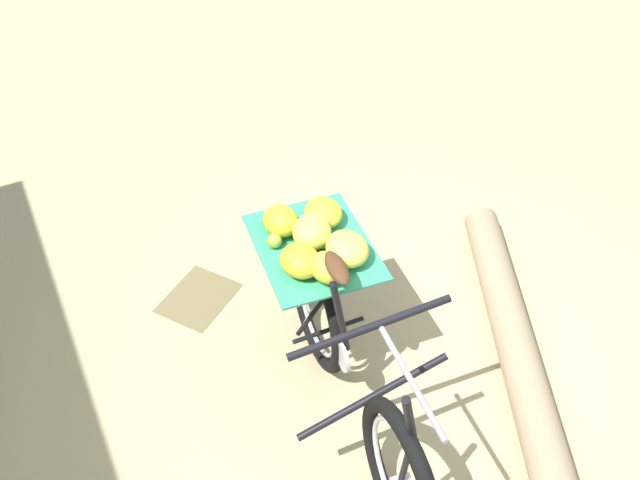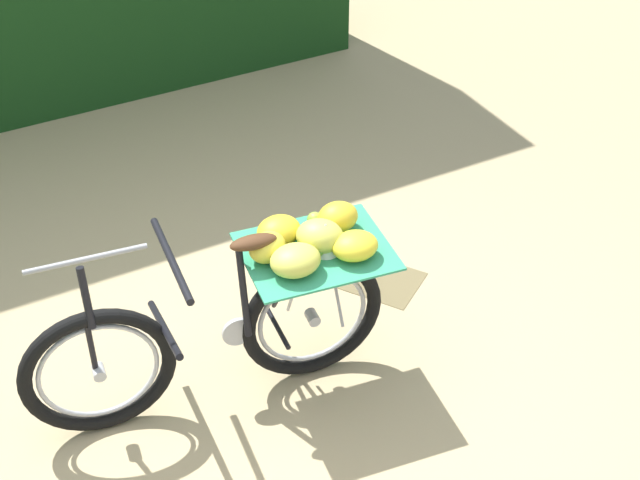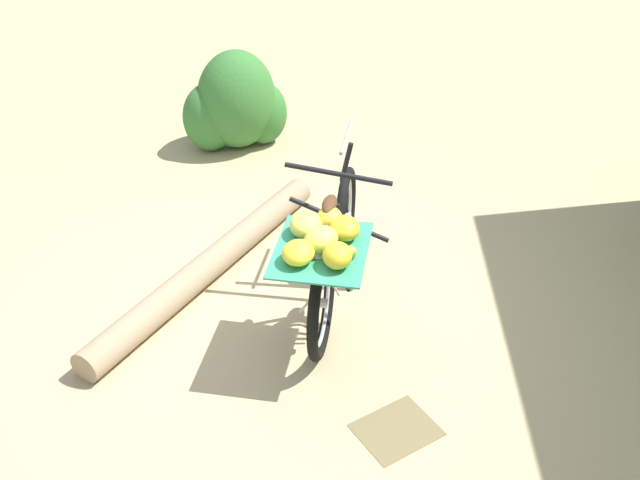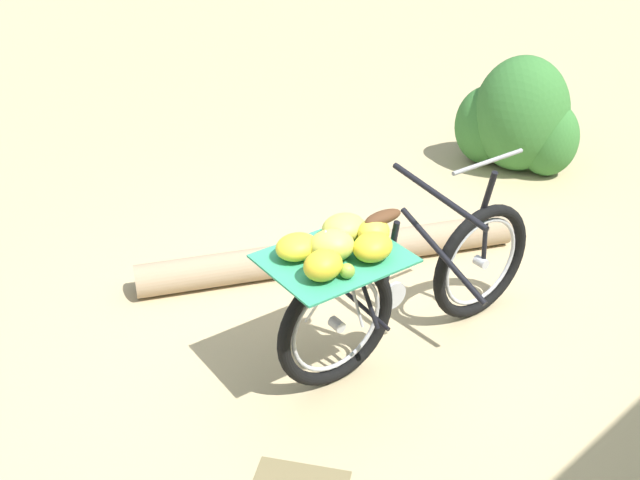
{
  "view_description": "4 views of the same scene",
  "coord_description": "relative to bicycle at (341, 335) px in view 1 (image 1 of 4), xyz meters",
  "views": [
    {
      "loc": [
        1.93,
        0.79,
        3.03
      ],
      "look_at": [
        -0.06,
        -0.26,
        0.96
      ],
      "focal_mm": 37.98,
      "sensor_mm": 36.0,
      "label": 1
    },
    {
      "loc": [
        -1.78,
        2.67,
        3.49
      ],
      "look_at": [
        -0.16,
        -0.45,
        0.77
      ],
      "focal_mm": 52.82,
      "sensor_mm": 36.0,
      "label": 2
    },
    {
      "loc": [
        -2.08,
        -3.35,
        3.15
      ],
      "look_at": [
        -0.15,
        -0.29,
        0.79
      ],
      "focal_mm": 40.94,
      "sensor_mm": 36.0,
      "label": 3
    },
    {
      "loc": [
        0.46,
        -3.55,
        2.79
      ],
      "look_at": [
        -0.24,
        -0.43,
        0.91
      ],
      "focal_mm": 43.86,
      "sensor_mm": 36.0,
      "label": 4
    }
  ],
  "objects": [
    {
      "name": "ground_plane",
      "position": [
        -0.07,
        0.08,
        -0.53
      ],
      "size": [
        60.0,
        60.0,
        0.0
      ],
      "primitive_type": "plane",
      "color": "tan"
    },
    {
      "name": "leaf_litter_patch",
      "position": [
        -0.25,
        -1.08,
        -0.53
      ],
      "size": [
        0.44,
        0.36,
        0.01
      ],
      "primitive_type": "cube",
      "color": "olive",
      "rests_on": "ground_plane"
    },
    {
      "name": "bicycle",
      "position": [
        0.0,
        0.0,
        0.0
      ],
      "size": [
        1.41,
        1.52,
        1.03
      ],
      "rotation": [
        0.0,
        0.0,
        0.84
      ],
      "color": "black",
      "rests_on": "ground_plane"
    },
    {
      "name": "fallen_log",
      "position": [
        -0.5,
        0.84,
        -0.42
      ],
      "size": [
        2.34,
        1.39,
        0.21
      ],
      "primitive_type": "cylinder",
      "rotation": [
        0.0,
        1.57,
        0.49
      ],
      "color": "#9E8466",
      "rests_on": "ground_plane"
    }
  ]
}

